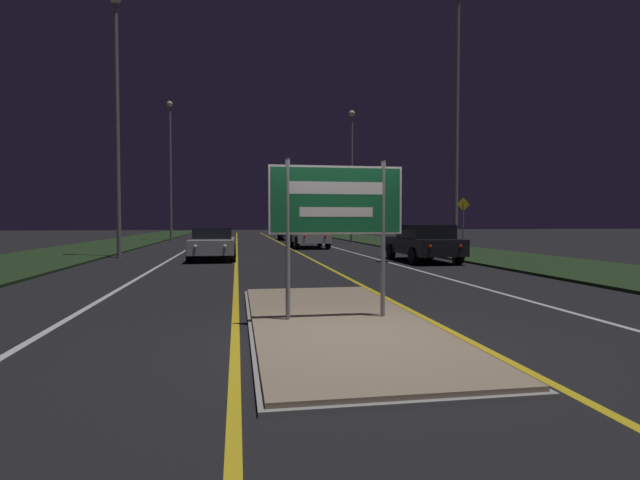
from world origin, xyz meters
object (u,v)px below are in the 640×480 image
car_receding_3 (308,229)px  car_approaching_0 (213,243)px  streetlight_left_far (170,159)px  warning_sign (463,220)px  car_receding_2 (291,231)px  streetlight_right_near (457,66)px  streetlight_right_far (352,164)px  highway_sign (336,207)px  car_receding_1 (309,234)px  streetlight_left_near (117,97)px  car_receding_0 (423,242)px

car_receding_3 → car_approaching_0: (-8.02, -28.63, -0.06)m
streetlight_left_far → warning_sign: streetlight_left_far is taller
streetlight_left_far → car_receding_2: streetlight_left_far is taller
streetlight_left_far → streetlight_right_near: bearing=-60.7°
streetlight_right_far → highway_sign: bearing=-103.5°
streetlight_right_near → car_approaching_0: (-8.89, 3.54, -6.52)m
car_receding_1 → warning_sign: size_ratio=1.81×
streetlight_right_near → streetlight_right_far: streetlight_right_near is taller
car_approaching_0 → streetlight_left_near: bearing=157.4°
streetlight_left_near → streetlight_left_far: streetlight_left_near is taller
car_receding_2 → car_approaching_0: 20.85m
highway_sign → car_receding_0: bearing=62.7°
car_approaching_0 → warning_sign: (10.99, 0.21, 0.91)m
highway_sign → car_receding_2: (2.88, 33.49, -1.10)m
car_receding_0 → car_receding_1: bearing=106.1°
highway_sign → car_receding_0: highway_sign is taller
car_receding_2 → car_receding_3: (2.68, 8.48, 0.05)m
streetlight_right_far → car_receding_2: size_ratio=2.09×
streetlight_right_far → car_approaching_0: streetlight_right_far is taller
highway_sign → streetlight_right_near: streetlight_right_near is taller
streetlight_right_near → car_receding_2: 24.82m
streetlight_left_near → streetlight_right_near: streetlight_left_near is taller
car_receding_3 → warning_sign: 28.59m
streetlight_left_far → car_approaching_0: streetlight_left_far is taller
highway_sign → car_approaching_0: size_ratio=0.55×
car_receding_1 → warning_sign: bearing=-53.1°
car_receding_0 → car_approaching_0: 8.46m
warning_sign → streetlight_right_far: bearing=97.5°
streetlight_right_far → streetlight_right_near: bearing=-90.8°
car_receding_3 → streetlight_right_far: bearing=-85.6°
highway_sign → streetlight_left_near: size_ratio=0.22×
car_approaching_0 → warning_sign: 11.03m
car_receding_0 → car_receding_1: size_ratio=0.96×
streetlight_left_far → car_receding_2: bearing=3.0°
streetlight_right_far → car_receding_2: streetlight_right_far is taller
car_receding_2 → car_receding_3: car_receding_3 is taller
streetlight_left_near → car_receding_0: size_ratio=2.56×
streetlight_left_near → car_receding_1: (9.15, 6.33, -6.05)m
car_receding_2 → warning_sign: warning_sign is taller
streetlight_left_near → car_receding_0: bearing=-18.4°
highway_sign → car_receding_0: 12.40m
streetlight_right_near → car_receding_1: (-3.76, 11.54, -6.42)m
highway_sign → car_receding_1: (2.67, 21.34, -1.01)m
car_receding_2 → streetlight_right_far: bearing=-57.0°
streetlight_left_far → warning_sign: (15.12, -19.45, -4.82)m
streetlight_left_far → streetlight_right_far: bearing=-21.9°
car_receding_3 → car_approaching_0: size_ratio=0.99×
streetlight_right_near → streetlight_right_far: bearing=89.2°
streetlight_right_far → warning_sign: bearing=-82.5°
streetlight_right_near → car_approaching_0: 11.58m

